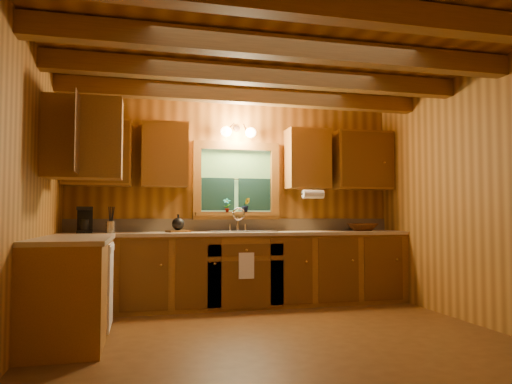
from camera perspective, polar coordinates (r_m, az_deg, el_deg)
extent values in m
plane|color=#553414|center=(4.42, 2.57, -17.21)|extent=(4.20, 4.20, 0.00)
plane|color=brown|center=(4.54, 2.49, 16.48)|extent=(4.20, 4.20, 0.00)
plane|color=brown|center=(6.14, -2.43, -0.98)|extent=(4.20, 0.00, 4.20)
plane|color=brown|center=(2.53, 14.67, 1.94)|extent=(4.20, 0.00, 4.20)
plane|color=brown|center=(4.22, -26.04, 0.22)|extent=(0.00, 3.80, 3.80)
plane|color=brown|center=(5.28, 25.00, -0.39)|extent=(0.00, 3.80, 3.80)
cube|color=brown|center=(3.45, 8.46, 21.06)|extent=(4.20, 0.14, 0.18)
cube|color=brown|center=(4.15, 4.10, 16.81)|extent=(4.20, 0.14, 0.18)
cube|color=brown|center=(4.88, 1.15, 13.75)|extent=(4.20, 0.14, 0.18)
cube|color=brown|center=(5.62, -0.98, 11.47)|extent=(4.20, 0.14, 0.18)
cube|color=brown|center=(5.87, -1.85, -9.40)|extent=(4.20, 0.62, 0.86)
cube|color=brown|center=(4.68, -21.22, -10.85)|extent=(0.62, 1.60, 0.86)
cube|color=tan|center=(5.83, -1.84, -5.01)|extent=(4.20, 0.66, 0.04)
cube|color=tan|center=(4.64, -21.00, -5.34)|extent=(0.64, 1.60, 0.04)
cube|color=tan|center=(6.12, -2.41, -3.97)|extent=(4.20, 0.02, 0.16)
cube|color=white|center=(4.85, -17.09, -10.64)|extent=(0.02, 0.60, 0.80)
cube|color=brown|center=(5.91, -18.51, 4.50)|extent=(0.78, 0.34, 0.78)
cube|color=brown|center=(5.90, -10.92, 4.41)|extent=(0.55, 0.34, 0.78)
cube|color=brown|center=(6.26, 6.19, 3.95)|extent=(0.55, 0.34, 0.78)
cube|color=brown|center=(6.57, 12.62, 3.68)|extent=(0.78, 0.34, 0.78)
cube|color=brown|center=(4.91, -22.24, 6.07)|extent=(0.34, 1.10, 0.78)
cube|color=brown|center=(6.16, -2.35, 5.55)|extent=(1.12, 0.08, 0.10)
cube|color=brown|center=(6.09, -2.36, -2.85)|extent=(1.12, 0.08, 0.10)
cube|color=brown|center=(6.03, -7.11, 1.45)|extent=(0.10, 0.08, 0.80)
cube|color=brown|center=(6.23, 2.25, 1.29)|extent=(0.10, 0.08, 0.80)
cube|color=#497D35|center=(6.14, -2.42, 1.35)|extent=(0.92, 0.01, 0.80)
cube|color=black|center=(6.07, -4.59, -0.25)|extent=(0.42, 0.02, 0.42)
cube|color=black|center=(6.16, -0.19, -0.30)|extent=(0.42, 0.02, 0.42)
cylinder|color=black|center=(6.12, -2.37, 1.55)|extent=(0.92, 0.01, 0.01)
cube|color=brown|center=(6.05, -2.29, -2.66)|extent=(1.06, 0.14, 0.04)
cylinder|color=black|center=(6.20, -2.34, 7.65)|extent=(0.08, 0.03, 0.08)
cylinder|color=black|center=(6.12, -3.16, 7.79)|extent=(0.09, 0.17, 0.08)
cylinder|color=black|center=(6.16, -1.31, 7.72)|extent=(0.09, 0.17, 0.08)
sphere|color=#FFE0A5|center=(6.04, -3.62, 7.26)|extent=(0.13, 0.13, 0.13)
sphere|color=#FFE0A5|center=(6.10, -0.63, 7.15)|extent=(0.13, 0.13, 0.13)
cylinder|color=white|center=(6.03, 6.86, -0.26)|extent=(0.27, 0.11, 0.11)
cube|color=white|center=(5.54, -1.15, -8.85)|extent=(0.18, 0.01, 0.30)
cube|color=silver|center=(5.84, -1.86, -4.76)|extent=(0.82, 0.48, 0.02)
cube|color=#262628|center=(5.81, -3.71, -5.41)|extent=(0.34, 0.40, 0.14)
cube|color=#262628|center=(5.88, -0.05, -5.38)|extent=(0.34, 0.40, 0.14)
cylinder|color=silver|center=(6.01, -2.21, -3.71)|extent=(0.04, 0.04, 0.22)
torus|color=silver|center=(5.96, -2.10, -2.65)|extent=(0.16, 0.02, 0.16)
cube|color=black|center=(5.73, -19.97, -4.53)|extent=(0.17, 0.21, 0.03)
cube|color=black|center=(5.79, -19.88, -3.07)|extent=(0.17, 0.07, 0.28)
cube|color=black|center=(5.71, -19.95, -1.85)|extent=(0.17, 0.19, 0.04)
cylinder|color=black|center=(5.70, -19.99, -3.74)|extent=(0.10, 0.10, 0.12)
cylinder|color=silver|center=(5.65, -17.08, -4.07)|extent=(0.11, 0.11, 0.13)
cylinder|color=black|center=(5.65, -17.21, -2.67)|extent=(0.03, 0.03, 0.20)
cylinder|color=black|center=(5.65, -17.06, -2.67)|extent=(0.01, 0.01, 0.19)
cylinder|color=black|center=(5.66, -16.91, -2.68)|extent=(0.03, 0.03, 0.20)
cylinder|color=black|center=(5.67, -16.80, -2.68)|extent=(0.04, 0.05, 0.19)
cube|color=#5A3613|center=(5.78, -9.35, -4.67)|extent=(0.31, 0.26, 0.02)
sphere|color=black|center=(5.78, -9.34, -3.81)|extent=(0.15, 0.15, 0.15)
cylinder|color=black|center=(5.78, -9.34, -2.85)|extent=(0.02, 0.02, 0.04)
imported|color=#48230C|center=(6.39, 12.68, -4.13)|extent=(0.50, 0.50, 0.10)
imported|color=#5A3613|center=(6.01, -3.52, -1.60)|extent=(0.11, 0.08, 0.18)
imported|color=#5A3613|center=(6.05, -1.21, -1.59)|extent=(0.11, 0.09, 0.19)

